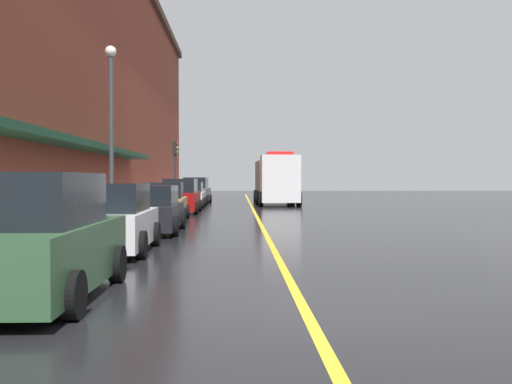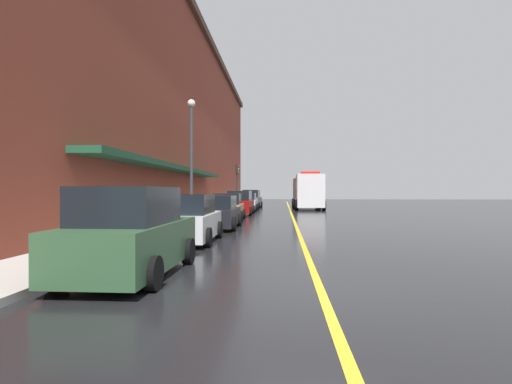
# 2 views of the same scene
# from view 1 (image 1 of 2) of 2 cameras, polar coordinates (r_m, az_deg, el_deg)

# --- Properties ---
(ground_plane) EXTENTS (112.00, 112.00, 0.00)m
(ground_plane) POSITION_cam_1_polar(r_m,az_deg,el_deg) (32.46, -0.22, -1.88)
(ground_plane) COLOR black
(sidewalk_left) EXTENTS (2.40, 70.00, 0.15)m
(sidewalk_left) POSITION_cam_1_polar(r_m,az_deg,el_deg) (32.87, -11.09, -1.74)
(sidewalk_left) COLOR #ADA8A0
(sidewalk_left) RESTS_ON ground
(lane_center_stripe) EXTENTS (0.16, 70.00, 0.01)m
(lane_center_stripe) POSITION_cam_1_polar(r_m,az_deg,el_deg) (32.46, -0.22, -1.88)
(lane_center_stripe) COLOR gold
(lane_center_stripe) RESTS_ON ground
(brick_building_left) EXTENTS (9.27, 64.00, 15.70)m
(brick_building_left) POSITION_cam_1_polar(r_m,az_deg,el_deg) (33.66, -20.48, 11.59)
(brick_building_left) COLOR brown
(brick_building_left) RESTS_ON ground
(parked_car_0) EXTENTS (2.01, 4.31, 1.88)m
(parked_car_0) POSITION_cam_1_polar(r_m,az_deg,el_deg) (9.12, -21.04, -4.58)
(parked_car_0) COLOR #2D5133
(parked_car_0) RESTS_ON ground
(parked_car_1) EXTENTS (2.04, 4.13, 1.69)m
(parked_car_1) POSITION_cam_1_polar(r_m,az_deg,el_deg) (14.39, -14.15, -2.75)
(parked_car_1) COLOR silver
(parked_car_1) RESTS_ON ground
(parked_car_2) EXTENTS (2.18, 4.53, 1.58)m
(parked_car_2) POSITION_cam_1_polar(r_m,az_deg,el_deg) (19.45, -10.52, -1.81)
(parked_car_2) COLOR black
(parked_car_2) RESTS_ON ground
(parked_car_3) EXTENTS (2.08, 4.45, 1.65)m
(parked_car_3) POSITION_cam_1_polar(r_m,az_deg,el_deg) (24.81, -9.07, -1.08)
(parked_car_3) COLOR #A5844C
(parked_car_3) RESTS_ON ground
(parked_car_4) EXTENTS (2.02, 4.79, 1.82)m
(parked_car_4) POSITION_cam_1_polar(r_m,az_deg,el_deg) (30.68, -7.48, -0.49)
(parked_car_4) COLOR maroon
(parked_car_4) RESTS_ON ground
(parked_car_5) EXTENTS (2.16, 4.56, 1.62)m
(parked_car_5) POSITION_cam_1_polar(r_m,az_deg,el_deg) (36.69, -6.71, -0.33)
(parked_car_5) COLOR silver
(parked_car_5) RESTS_ON ground
(parked_car_6) EXTENTS (2.13, 4.74, 1.92)m
(parked_car_6) POSITION_cam_1_polar(r_m,az_deg,el_deg) (42.64, -5.96, 0.06)
(parked_car_6) COLOR #595B60
(parked_car_6) RESTS_ON ground
(box_truck) EXTENTS (2.96, 7.96, 3.58)m
(box_truck) POSITION_cam_1_polar(r_m,az_deg,el_deg) (39.85, 2.00, 1.15)
(box_truck) COLOR silver
(box_truck) RESTS_ON ground
(parking_meter_0) EXTENTS (0.14, 0.18, 1.33)m
(parking_meter_0) POSITION_cam_1_polar(r_m,az_deg,el_deg) (27.67, -11.06, -0.26)
(parking_meter_0) COLOR #4C4C51
(parking_meter_0) RESTS_ON sidewalk_left
(parking_meter_1) EXTENTS (0.14, 0.18, 1.33)m
(parking_meter_1) POSITION_cam_1_polar(r_m,az_deg,el_deg) (41.86, -7.92, 0.27)
(parking_meter_1) COLOR #4C4C51
(parking_meter_1) RESTS_ON sidewalk_left
(parking_meter_2) EXTENTS (0.14, 0.18, 1.33)m
(parking_meter_2) POSITION_cam_1_polar(r_m,az_deg,el_deg) (24.70, -12.18, -0.44)
(parking_meter_2) COLOR #4C4C51
(parking_meter_2) RESTS_ON sidewalk_left
(street_lamp_left) EXTENTS (0.44, 0.44, 6.94)m
(street_lamp_left) POSITION_cam_1_polar(r_m,az_deg,el_deg) (23.66, -14.24, 7.57)
(street_lamp_left) COLOR #33383D
(street_lamp_left) RESTS_ON sidewalk_left
(traffic_light_near) EXTENTS (0.38, 0.36, 4.30)m
(traffic_light_near) POSITION_cam_1_polar(r_m,az_deg,el_deg) (40.39, -8.07, 3.20)
(traffic_light_near) COLOR #232326
(traffic_light_near) RESTS_ON sidewalk_left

